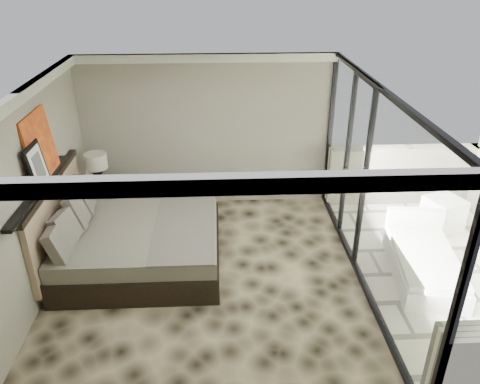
{
  "coord_description": "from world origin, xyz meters",
  "views": [
    {
      "loc": [
        0.2,
        -5.56,
        4.23
      ],
      "look_at": [
        0.5,
        0.4,
        1.23
      ],
      "focal_mm": 35.0,
      "sensor_mm": 36.0,
      "label": 1
    }
  ],
  "objects_px": {
    "nightstand": "(99,205)",
    "table_lamp": "(97,167)",
    "bed": "(134,240)",
    "ottoman": "(443,213)",
    "lounger": "(423,262)"
  },
  "relations": [
    {
      "from": "nightstand",
      "to": "table_lamp",
      "type": "bearing_deg",
      "value": 49.67
    },
    {
      "from": "bed",
      "to": "ottoman",
      "type": "distance_m",
      "value": 5.23
    },
    {
      "from": "lounger",
      "to": "nightstand",
      "type": "bearing_deg",
      "value": 168.09
    },
    {
      "from": "ottoman",
      "to": "lounger",
      "type": "bearing_deg",
      "value": -123.56
    },
    {
      "from": "lounger",
      "to": "ottoman",
      "type": "bearing_deg",
      "value": 65.27
    },
    {
      "from": "table_lamp",
      "to": "lounger",
      "type": "xyz_separation_m",
      "value": [
        5.11,
        -2.0,
        -0.76
      ]
    },
    {
      "from": "nightstand",
      "to": "lounger",
      "type": "height_order",
      "value": "lounger"
    },
    {
      "from": "bed",
      "to": "nightstand",
      "type": "bearing_deg",
      "value": 121.33
    },
    {
      "from": "nightstand",
      "to": "lounger",
      "type": "distance_m",
      "value": 5.53
    },
    {
      "from": "table_lamp",
      "to": "ottoman",
      "type": "xyz_separation_m",
      "value": [
        5.98,
        -0.69,
        -0.69
      ]
    },
    {
      "from": "nightstand",
      "to": "table_lamp",
      "type": "height_order",
      "value": "table_lamp"
    },
    {
      "from": "bed",
      "to": "table_lamp",
      "type": "height_order",
      "value": "bed"
    },
    {
      "from": "ottoman",
      "to": "lounger",
      "type": "height_order",
      "value": "lounger"
    },
    {
      "from": "nightstand",
      "to": "ottoman",
      "type": "distance_m",
      "value": 6.07
    },
    {
      "from": "ottoman",
      "to": "bed",
      "type": "bearing_deg",
      "value": -171.58
    }
  ]
}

